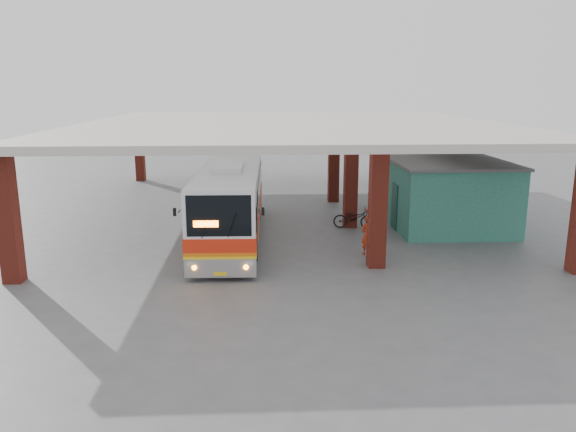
# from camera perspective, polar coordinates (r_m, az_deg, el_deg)

# --- Properties ---
(ground) EXTENTS (90.00, 90.00, 0.00)m
(ground) POSITION_cam_1_polar(r_m,az_deg,el_deg) (23.34, 0.14, -2.96)
(ground) COLOR #515154
(ground) RESTS_ON ground
(brick_columns) EXTENTS (20.10, 21.60, 4.35)m
(brick_columns) POSITION_cam_1_polar(r_m,az_deg,el_deg) (27.85, 2.53, 4.23)
(brick_columns) COLOR maroon
(brick_columns) RESTS_ON ground
(canopy_roof) EXTENTS (21.00, 23.00, 0.30)m
(canopy_roof) POSITION_cam_1_polar(r_m,az_deg,el_deg) (29.02, 0.44, 9.22)
(canopy_roof) COLOR #BDB7AB
(canopy_roof) RESTS_ON brick_columns
(shop_building) EXTENTS (5.20, 8.20, 3.11)m
(shop_building) POSITION_cam_1_polar(r_m,az_deg,el_deg) (28.22, 15.08, 2.65)
(shop_building) COLOR #296759
(shop_building) RESTS_ON ground
(coach_bus) EXTENTS (2.67, 11.60, 3.36)m
(coach_bus) POSITION_cam_1_polar(r_m,az_deg,el_deg) (24.09, -5.80, 1.57)
(coach_bus) COLOR silver
(coach_bus) RESTS_ON ground
(motorcycle) EXTENTS (1.97, 0.96, 0.99)m
(motorcycle) POSITION_cam_1_polar(r_m,az_deg,el_deg) (26.10, 6.70, -0.20)
(motorcycle) COLOR black
(motorcycle) RESTS_ON ground
(pedestrian) EXTENTS (0.67, 0.55, 1.57)m
(pedestrian) POSITION_cam_1_polar(r_m,az_deg,el_deg) (22.08, 8.07, -1.91)
(pedestrian) COLOR red
(pedestrian) RESTS_ON ground
(red_chair) EXTENTS (0.53, 0.53, 0.79)m
(red_chair) POSITION_cam_1_polar(r_m,az_deg,el_deg) (29.12, 8.56, 0.86)
(red_chair) COLOR red
(red_chair) RESTS_ON ground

